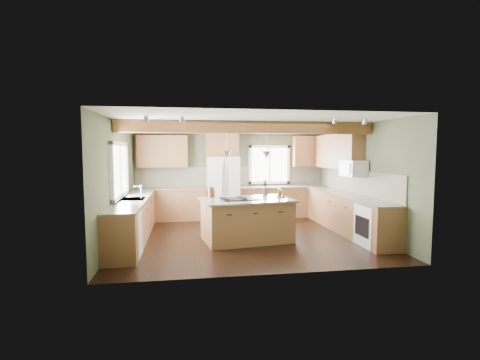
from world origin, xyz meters
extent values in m
plane|color=black|center=(0.00, 0.00, 0.00)|extent=(5.60, 5.60, 0.00)
plane|color=silver|center=(0.00, 0.00, 2.60)|extent=(5.60, 5.60, 0.00)
plane|color=#484F38|center=(0.00, 2.50, 1.30)|extent=(5.60, 0.00, 5.60)
plane|color=#484F38|center=(-2.80, 0.00, 1.30)|extent=(0.00, 5.00, 5.00)
plane|color=#484F38|center=(2.80, 0.00, 1.30)|extent=(0.00, 5.00, 5.00)
cube|color=#573119|center=(0.00, -0.36, 2.47)|extent=(5.55, 0.26, 0.26)
cube|color=#573119|center=(0.00, 2.40, 2.54)|extent=(5.55, 0.20, 0.10)
cube|color=brown|center=(0.00, 2.48, 1.21)|extent=(5.58, 0.03, 0.58)
cube|color=brown|center=(2.78, 0.05, 1.21)|extent=(0.03, 3.70, 0.58)
cube|color=brown|center=(-1.79, 2.20, 0.44)|extent=(2.02, 0.60, 0.88)
cube|color=#464033|center=(-1.79, 2.20, 0.90)|extent=(2.06, 0.64, 0.04)
cube|color=brown|center=(1.49, 2.20, 0.44)|extent=(2.62, 0.60, 0.88)
cube|color=#464033|center=(1.49, 2.20, 0.90)|extent=(2.66, 0.64, 0.04)
cube|color=brown|center=(-2.50, 0.05, 0.44)|extent=(0.60, 3.70, 0.88)
cube|color=#464033|center=(-2.50, 0.05, 0.90)|extent=(0.64, 3.74, 0.04)
cube|color=brown|center=(2.50, 0.05, 0.44)|extent=(0.60, 3.70, 0.88)
cube|color=#464033|center=(2.50, 0.05, 0.90)|extent=(0.64, 3.74, 0.04)
cube|color=brown|center=(-1.99, 2.33, 1.95)|extent=(1.40, 0.35, 0.90)
cube|color=brown|center=(-0.30, 2.33, 2.15)|extent=(0.96, 0.35, 0.70)
cube|color=brown|center=(2.62, 0.90, 1.95)|extent=(0.35, 2.20, 0.90)
cube|color=brown|center=(2.30, 2.33, 1.95)|extent=(0.90, 0.35, 0.90)
cube|color=white|center=(-2.78, 0.05, 1.55)|extent=(0.04, 1.60, 1.05)
cube|color=white|center=(1.15, 2.48, 1.55)|extent=(1.10, 0.04, 1.00)
cube|color=#262628|center=(-2.50, 0.05, 0.91)|extent=(0.50, 0.65, 0.03)
cylinder|color=#B2B2B7|center=(-2.32, 0.05, 1.05)|extent=(0.02, 0.02, 0.28)
cube|color=white|center=(-2.49, -1.25, 0.43)|extent=(0.60, 0.60, 0.84)
cube|color=white|center=(2.49, -1.25, 0.43)|extent=(0.60, 0.72, 0.84)
cube|color=white|center=(2.58, -0.05, 1.55)|extent=(0.40, 0.70, 0.38)
cone|color=#B2B2B7|center=(-0.49, -0.43, 1.88)|extent=(0.18, 0.18, 0.16)
cone|color=#B2B2B7|center=(0.41, -0.29, 1.88)|extent=(0.18, 0.18, 0.16)
cube|color=silver|center=(-0.30, 2.12, 0.90)|extent=(0.90, 0.74, 1.80)
cube|color=brown|center=(-0.04, -0.36, 0.44)|extent=(1.97, 1.38, 0.88)
cube|color=#464033|center=(-0.04, -0.36, 0.90)|extent=(2.11, 1.52, 0.04)
cube|color=black|center=(-0.19, -0.38, 0.93)|extent=(0.86, 0.64, 0.02)
cube|color=brown|center=(-0.78, -0.01, 1.02)|extent=(0.14, 0.13, 0.19)
cylinder|color=#453C37|center=(0.51, 0.25, 1.00)|extent=(0.13, 0.13, 0.17)
camera|label=1|loc=(-1.35, -7.75, 1.97)|focal=26.00mm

